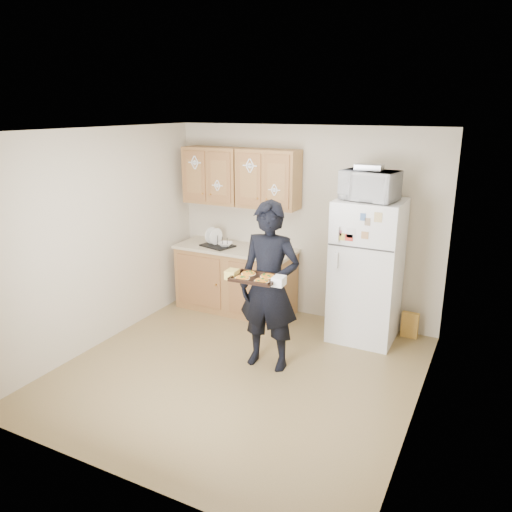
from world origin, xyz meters
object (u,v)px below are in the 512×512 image
at_px(baking_tray, 255,279).
at_px(person, 269,287).
at_px(refrigerator, 367,271).
at_px(dish_rack, 218,240).
at_px(microwave, 370,186).

bearing_deg(baking_tray, person, 84.15).
xyz_separation_m(refrigerator, dish_rack, (-2.04, -0.01, 0.13)).
bearing_deg(person, microwave, 53.79).
xyz_separation_m(person, baking_tray, (-0.02, -0.30, 0.18)).
height_order(refrigerator, dish_rack, refrigerator).
distance_m(refrigerator, baking_tray, 1.64).
bearing_deg(person, refrigerator, 54.35).
relative_size(refrigerator, baking_tray, 3.82).
bearing_deg(dish_rack, refrigerator, 0.39).
xyz_separation_m(refrigerator, microwave, (-0.02, -0.05, 1.02)).
height_order(refrigerator, baking_tray, refrigerator).
distance_m(person, microwave, 1.62).
xyz_separation_m(person, dish_rack, (-1.30, 1.13, 0.08)).
relative_size(person, microwave, 3.00).
bearing_deg(refrigerator, microwave, -108.78).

